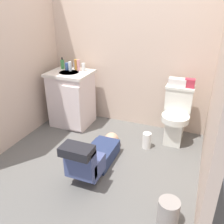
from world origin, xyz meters
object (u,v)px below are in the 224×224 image
object	(u,v)px
toilet	(176,116)
tissue_box	(177,82)
person_plumber	(94,156)
bottle_amber	(76,65)
faucet	(74,66)
toiletry_bag	(190,83)
paper_towel_roll	(147,140)
bottle_white	(83,67)
vanity_cabinet	(72,98)
bottle_blue	(67,66)
bottle_pink	(78,65)
bottle_clear	(70,66)
soap_dispenser	(62,64)
trash_can	(168,212)

from	to	relation	value
toilet	tissue_box	distance (m)	0.44
person_plumber	bottle_amber	xyz separation A→B (m)	(-0.76, 1.05, 0.72)
faucet	toiletry_bag	xyz separation A→B (m)	(1.64, 0.02, -0.06)
paper_towel_roll	tissue_box	bearing A→B (deg)	58.12
bottle_amber	bottle_white	distance (m)	0.14
vanity_cabinet	bottle_amber	bearing A→B (deg)	79.37
bottle_blue	paper_towel_roll	xyz separation A→B (m)	(1.32, -0.32, -0.77)
bottle_pink	paper_towel_roll	world-z (taller)	bottle_pink
bottle_blue	bottle_amber	size ratio (longest dim) A/B	0.71
paper_towel_roll	bottle_white	bearing A→B (deg)	161.34
toiletry_bag	bottle_amber	distance (m)	1.61
toilet	faucet	xyz separation A→B (m)	(-1.53, 0.07, 0.50)
bottle_clear	bottle_amber	distance (m)	0.11
faucet	tissue_box	size ratio (longest dim) A/B	0.45
vanity_cabinet	person_plumber	bearing A→B (deg)	-48.59
soap_dispenser	bottle_amber	world-z (taller)	soap_dispenser
person_plumber	bottle_amber	size ratio (longest dim) A/B	7.10
bottle_clear	trash_can	size ratio (longest dim) A/B	0.54
person_plumber	tissue_box	distance (m)	1.41
faucet	bottle_blue	xyz separation A→B (m)	(-0.09, -0.07, 0.00)
toiletry_bag	bottle_white	bearing A→B (deg)	-178.06
trash_can	person_plumber	bearing A→B (deg)	154.30
person_plumber	soap_dispenser	bearing A→B (deg)	133.91
tissue_box	toiletry_bag	world-z (taller)	toiletry_bag
vanity_cabinet	paper_towel_roll	size ratio (longest dim) A/B	3.88
bottle_amber	trash_can	xyz separation A→B (m)	(1.66, -1.48, -0.77)
person_plumber	bottle_pink	size ratio (longest dim) A/B	6.60
faucet	bottle_pink	distance (m)	0.11
bottle_amber	bottle_pink	world-z (taller)	bottle_pink
bottle_blue	bottle_white	size ratio (longest dim) A/B	0.92
toilet	bottle_blue	distance (m)	1.70
faucet	soap_dispenser	world-z (taller)	soap_dispenser
soap_dispenser	bottle_amber	bearing A→B (deg)	6.59
vanity_cabinet	bottle_pink	bearing A→B (deg)	48.40
tissue_box	paper_towel_roll	world-z (taller)	tissue_box
bottle_white	person_plumber	bearing A→B (deg)	-58.18
vanity_cabinet	tissue_box	xyz separation A→B (m)	(1.49, 0.16, 0.38)
faucet	paper_towel_roll	bearing A→B (deg)	-17.70
soap_dispenser	paper_towel_roll	distance (m)	1.67
soap_dispenser	bottle_blue	xyz separation A→B (m)	(0.10, -0.05, -0.01)
trash_can	bottle_pink	bearing A→B (deg)	138.26
toilet	bottle_amber	bearing A→B (deg)	176.96
bottle_blue	paper_towel_roll	size ratio (longest dim) A/B	0.51
soap_dispenser	bottle_clear	distance (m)	0.18
vanity_cabinet	bottle_clear	distance (m)	0.47
soap_dispenser	toiletry_bag	bearing A→B (deg)	1.14
bottle_pink	paper_towel_roll	bearing A→B (deg)	-17.00
bottle_amber	toilet	bearing A→B (deg)	-3.04
toiletry_bag	bottle_blue	size ratio (longest dim) A/B	1.16
bottle_clear	paper_towel_roll	xyz separation A→B (m)	(1.25, -0.31, -0.78)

